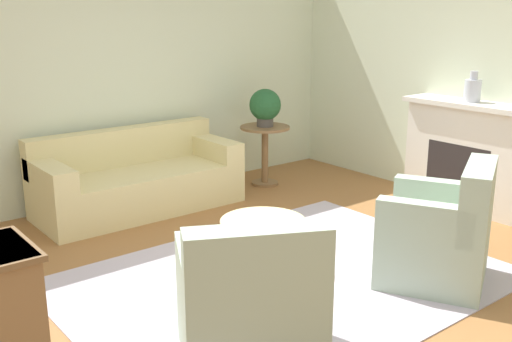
{
  "coord_description": "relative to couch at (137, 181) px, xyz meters",
  "views": [
    {
      "loc": [
        -2.87,
        -3.24,
        2.06
      ],
      "look_at": [
        0.15,
        0.55,
        0.75
      ],
      "focal_mm": 42.0,
      "sensor_mm": 36.0,
      "label": 1
    }
  ],
  "objects": [
    {
      "name": "vase_mantel_near",
      "position": [
        2.76,
        -2.12,
        0.96
      ],
      "size": [
        0.17,
        0.17,
        0.32
      ],
      "color": "silver",
      "rests_on": "fireplace"
    },
    {
      "name": "fireplace",
      "position": [
        2.78,
        -2.12,
        0.29
      ],
      "size": [
        0.44,
        1.42,
        1.14
      ],
      "color": "silver",
      "rests_on": "ground_plane"
    },
    {
      "name": "side_table",
      "position": [
        1.64,
        -0.13,
        0.19
      ],
      "size": [
        0.59,
        0.59,
        0.72
      ],
      "color": "olive",
      "rests_on": "ground_plane"
    },
    {
      "name": "ottoman_table",
      "position": [
        0.08,
        -2.01,
        -0.04
      ],
      "size": [
        0.7,
        0.7,
        0.41
      ],
      "color": "beige",
      "rests_on": "rug"
    },
    {
      "name": "armchair_left",
      "position": [
        -0.87,
        -3.05,
        0.06
      ],
      "size": [
        1.05,
        1.05,
        0.95
      ],
      "color": "#9EB29E",
      "rests_on": "rug"
    },
    {
      "name": "ground_plane",
      "position": [
        0.06,
        -2.3,
        -0.31
      ],
      "size": [
        16.0,
        16.0,
        0.0
      ],
      "primitive_type": "plane",
      "color": "#996638"
    },
    {
      "name": "rug",
      "position": [
        0.06,
        -2.3,
        -0.3
      ],
      "size": [
        3.33,
        2.46,
        0.01
      ],
      "color": "#BCB2C1",
      "rests_on": "ground_plane"
    },
    {
      "name": "couch",
      "position": [
        0.0,
        0.0,
        0.0
      ],
      "size": [
        2.12,
        0.88,
        0.83
      ],
      "color": "beige",
      "rests_on": "ground_plane"
    },
    {
      "name": "armchair_right",
      "position": [
        1.0,
        -3.05,
        0.06
      ],
      "size": [
        1.05,
        1.05,
        0.95
      ],
      "color": "#9EB29E",
      "rests_on": "rug"
    },
    {
      "name": "wall_right",
      "position": [
        3.02,
        -2.3,
        1.09
      ],
      "size": [
        0.12,
        9.79,
        2.8
      ],
      "color": "beige",
      "rests_on": "ground_plane"
    },
    {
      "name": "potted_plant_on_side_table",
      "position": [
        1.64,
        -0.13,
        0.65
      ],
      "size": [
        0.38,
        0.38,
        0.44
      ],
      "color": "#4C4742",
      "rests_on": "side_table"
    },
    {
      "name": "wall_back",
      "position": [
        0.06,
        0.54,
        1.09
      ],
      "size": [
        9.56,
        0.12,
        2.8
      ],
      "color": "beige",
      "rests_on": "ground_plane"
    }
  ]
}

